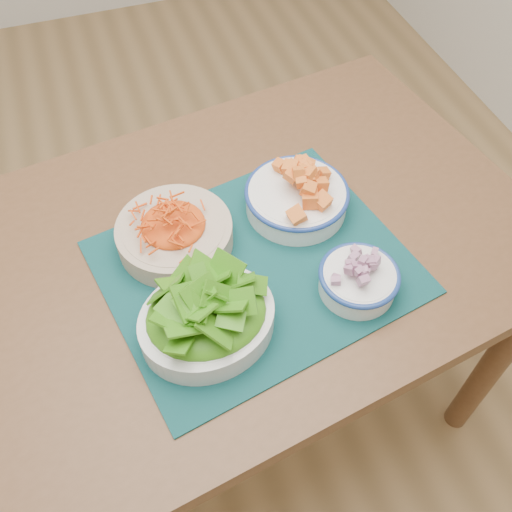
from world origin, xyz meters
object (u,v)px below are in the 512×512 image
Objects in this scene: table at (237,273)px; placemat at (256,267)px; lettuce_bowl at (206,314)px; squash_bowl at (297,193)px; onion_bowl at (359,278)px; carrot_bowl at (174,230)px.

table is 2.40× the size of placemat.
placemat is 0.16m from lettuce_bowl.
table is 0.21m from squash_bowl.
lettuce_bowl is 1.85× the size of onion_bowl.
squash_bowl reaches higher than onion_bowl.
onion_bowl is at bearing -45.58° from placemat.
carrot_bowl is at bearing 130.05° from placemat.
placemat is at bearing -39.27° from carrot_bowl.
squash_bowl is 0.79× the size of lettuce_bowl.
squash_bowl is at bearing 29.99° from lettuce_bowl.
squash_bowl is at bearing 6.81° from table.
placemat is at bearing 28.95° from lettuce_bowl.
table is at bearing 133.49° from onion_bowl.
onion_bowl is (0.17, -0.18, 0.14)m from table.
table is at bearing 92.25° from placemat.
lettuce_bowl is at bearing -138.97° from squash_bowl.
squash_bowl reaches higher than placemat.
squash_bowl is (0.14, 0.04, 0.15)m from table.
carrot_bowl reaches higher than placemat.
squash_bowl reaches higher than table.
carrot_bowl is 0.34m from onion_bowl.
lettuce_bowl reaches higher than squash_bowl.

